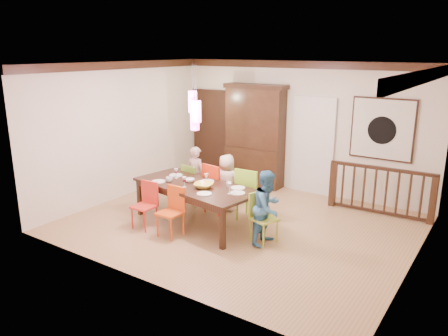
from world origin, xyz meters
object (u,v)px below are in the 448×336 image
Objects in this scene: chair_far_left at (195,182)px; chair_end_right at (264,215)px; china_hutch at (255,135)px; person_far_mid at (227,183)px; balustrade at (380,190)px; person_end_right at (268,207)px; person_far_left at (196,175)px; dining_table at (196,188)px.

chair_far_left is 2.22m from chair_end_right.
china_hutch is 2.07× the size of person_far_mid.
balustrade is 1.60× the size of person_end_right.
person_end_right is (2.13, -0.80, 0.13)m from chair_far_left.
person_far_left is 0.98× the size of person_end_right.
china_hutch is (-0.33, 2.71, 0.51)m from dining_table.
person_far_left is at bearing -99.42° from china_hutch.
balustrade is 3.67m from person_far_left.
person_far_left is 1.07× the size of person_far_mid.
person_end_right reaches higher than balustrade.
chair_far_left reaches higher than chair_end_right.
chair_far_left is 2.08m from china_hutch.
person_end_right is at bearing 164.53° from chair_far_left.
dining_table is at bearing 134.36° from chair_far_left.
dining_table is 1.51m from person_end_right.
chair_far_left is 0.71× the size of person_far_left.
china_hutch is 1.18× the size of balustrade.
chair_far_left is at bearing 138.87° from dining_table.
person_end_right is at bearing -56.11° from china_hutch.
person_far_mid is (0.71, 0.12, 0.07)m from chair_far_left.
dining_table is 2.77m from china_hutch.
person_end_right is (1.51, -0.03, -0.05)m from dining_table.
balustrade is at bearing -23.57° from person_end_right.
balustrade is (2.70, 2.36, -0.18)m from dining_table.
person_far_mid is (0.09, 0.88, -0.10)m from dining_table.
person_end_right is (2.15, -0.88, 0.01)m from person_far_left.
person_far_left reaches higher than chair_far_left.
person_end_right is at bearing -118.90° from balustrade.
dining_table is 2.91× the size of chair_far_left.
chair_far_left is 0.70× the size of person_end_right.
dining_table is at bearing 107.15° from chair_end_right.
balustrade is at bearing -150.67° from person_far_left.
person_far_left reaches higher than person_far_mid.
balustrade is (3.03, -0.35, -0.69)m from china_hutch.
balustrade is at bearing -153.41° from person_far_mid.
china_hutch reaches higher than person_far_left.
person_end_right is (-1.19, -2.39, 0.13)m from balustrade.
person_end_right reaches higher than person_far_left.
balustrade is 2.68m from person_end_right.
person_far_mid is at bearing 74.43° from chair_end_right.
dining_table is 3.59m from balustrade.
chair_end_right is at bearing 143.34° from person_far_mid.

